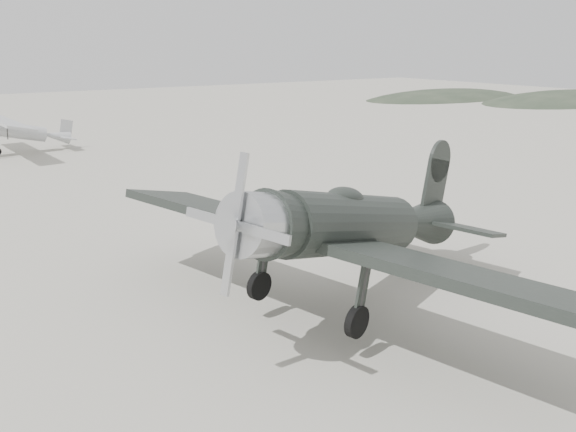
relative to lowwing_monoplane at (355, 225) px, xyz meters
name	(u,v)px	position (x,y,z in m)	size (l,w,h in m)	color
ground	(343,260)	(1.97, 2.87, -2.37)	(160.00, 160.00, 0.00)	gray
hill_east_north	(570,101)	(61.97, 30.87, -2.37)	(36.00, 18.00, 6.00)	#2A3627
hill_northeast	(446,98)	(51.97, 42.87, -2.37)	(32.00, 16.00, 5.20)	#2A3627
lowwing_monoplane	(355,225)	(0.00, 0.00, 0.00)	(10.09, 13.89, 4.48)	black
highwing_monoplane	(12,127)	(-4.24, 30.09, -0.59)	(7.13, 10.04, 2.84)	#ACAEB1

